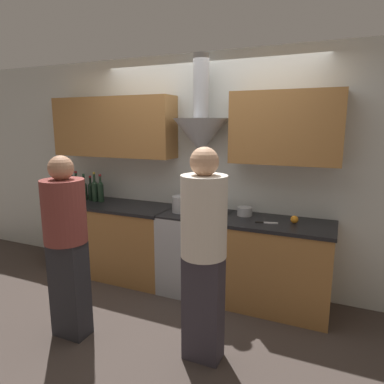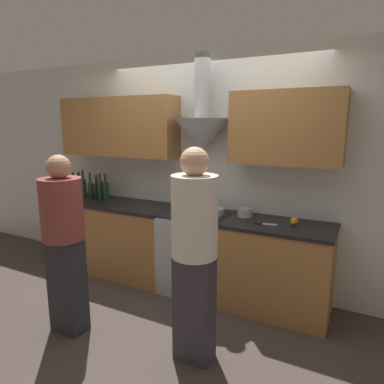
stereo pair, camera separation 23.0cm
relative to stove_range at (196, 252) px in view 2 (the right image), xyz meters
The scene contains 19 objects.
ground_plane 0.55m from the stove_range, 90.00° to the right, with size 12.00×12.00×0.00m, color #423833.
wall_back 1.07m from the stove_range, 110.05° to the left, with size 8.40×0.60×2.60m.
counter_left 1.14m from the stove_range, behind, with size 1.61×0.62×0.89m.
counter_right 0.88m from the stove_range, ahead, with size 1.08×0.62×0.89m.
stove_range is the anchor object (origin of this frame).
wine_bottle_0 1.95m from the stove_range, behind, with size 0.07×0.07×0.33m.
wine_bottle_1 1.86m from the stove_range, behind, with size 0.08×0.08×0.35m.
wine_bottle_2 1.77m from the stove_range, behind, with size 0.08×0.08×0.36m.
wine_bottle_3 1.66m from the stove_range, behind, with size 0.07×0.07×0.33m.
wine_bottle_4 1.57m from the stove_range, behind, with size 0.07×0.07×0.31m.
wine_bottle_5 1.50m from the stove_range, behind, with size 0.07×0.07×0.36m.
wine_bottle_6 1.42m from the stove_range, behind, with size 0.07×0.07×0.34m.
stock_pot 0.55m from the stove_range, behind, with size 0.21×0.21×0.18m.
mixing_bowl 0.50m from the stove_range, 15.64° to the left, with size 0.27×0.27×0.07m.
orange_fruit 1.14m from the stove_range, ahead, with size 0.07×0.07×0.07m.
saucepan 0.72m from the stove_range, 12.44° to the left, with size 0.16×0.16×0.09m.
chefs_knife 0.90m from the stove_range, ahead, with size 0.22×0.08×0.01m.
person_foreground_left 1.45m from the stove_range, 119.13° to the right, with size 0.36×0.36×1.59m.
person_foreground_right 1.24m from the stove_range, 63.96° to the right, with size 0.35×0.35×1.68m.
Camera 2 is at (1.61, -2.88, 1.84)m, focal length 32.00 mm.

